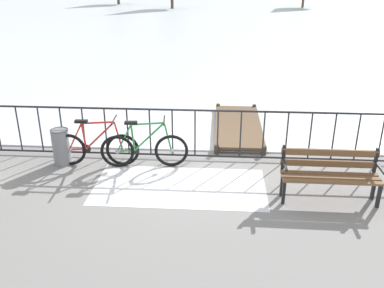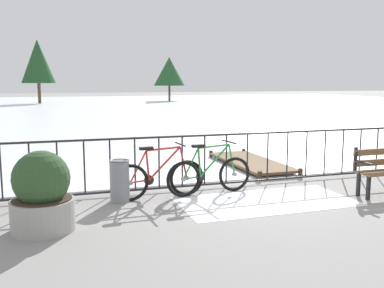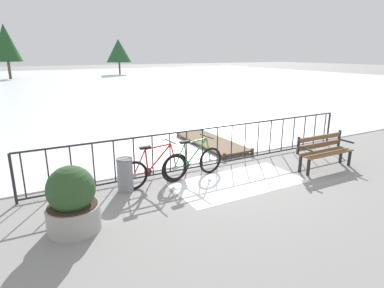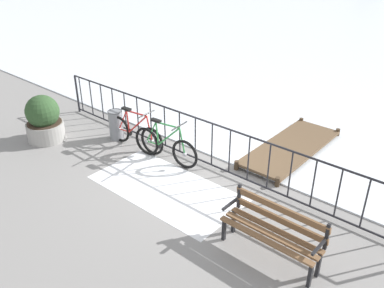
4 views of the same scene
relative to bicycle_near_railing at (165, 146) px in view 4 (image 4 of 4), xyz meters
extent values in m
plane|color=gray|center=(0.74, 0.42, -0.37)|extent=(160.00, 160.00, 0.00)
cube|color=white|center=(0.77, -0.78, -0.36)|extent=(3.06, 1.54, 0.01)
cylinder|color=#232328|center=(0.74, 0.42, 0.68)|extent=(9.00, 0.04, 0.04)
cylinder|color=#232328|center=(0.74, 0.42, -0.29)|extent=(9.00, 0.04, 0.04)
cylinder|color=#232328|center=(-3.76, 0.42, 0.16)|extent=(0.06, 0.06, 1.05)
cylinder|color=#232328|center=(-3.58, 0.42, 0.20)|extent=(0.03, 0.03, 0.97)
cylinder|color=#232328|center=(-3.13, 0.42, 0.20)|extent=(0.03, 0.03, 0.97)
cylinder|color=#232328|center=(-2.67, 0.42, 0.20)|extent=(0.03, 0.03, 0.97)
cylinder|color=#232328|center=(-2.22, 0.42, 0.20)|extent=(0.03, 0.03, 0.97)
cylinder|color=#232328|center=(-1.76, 0.42, 0.20)|extent=(0.03, 0.03, 0.97)
cylinder|color=#232328|center=(-1.31, 0.42, 0.20)|extent=(0.03, 0.03, 0.97)
cylinder|color=#232328|center=(-0.85, 0.42, 0.20)|extent=(0.03, 0.03, 0.97)
cylinder|color=#232328|center=(-0.40, 0.42, 0.20)|extent=(0.03, 0.03, 0.97)
cylinder|color=#232328|center=(0.05, 0.42, 0.20)|extent=(0.03, 0.03, 0.97)
cylinder|color=#232328|center=(0.51, 0.42, 0.20)|extent=(0.03, 0.03, 0.97)
cylinder|color=#232328|center=(0.96, 0.42, 0.20)|extent=(0.03, 0.03, 0.97)
cylinder|color=#232328|center=(1.42, 0.42, 0.20)|extent=(0.03, 0.03, 0.97)
cylinder|color=#232328|center=(1.87, 0.42, 0.20)|extent=(0.03, 0.03, 0.97)
cylinder|color=#232328|center=(2.33, 0.42, 0.20)|extent=(0.03, 0.03, 0.97)
cylinder|color=#232328|center=(2.78, 0.42, 0.20)|extent=(0.03, 0.03, 0.97)
cylinder|color=#232328|center=(3.24, 0.42, 0.20)|extent=(0.03, 0.03, 0.97)
cylinder|color=#232328|center=(3.69, 0.42, 0.20)|extent=(0.03, 0.03, 0.97)
cylinder|color=#232328|center=(4.15, 0.42, 0.20)|extent=(0.03, 0.03, 0.97)
torus|color=black|center=(-0.52, -0.05, -0.04)|extent=(0.66, 0.12, 0.66)
cylinder|color=gray|center=(-0.52, -0.05, -0.04)|extent=(0.08, 0.07, 0.08)
torus|color=black|center=(0.53, 0.05, -0.04)|extent=(0.66, 0.12, 0.66)
cylinder|color=gray|center=(0.53, 0.05, -0.04)|extent=(0.08, 0.07, 0.08)
cylinder|color=#2D843D|center=(-0.21, -0.02, 0.25)|extent=(0.08, 0.04, 0.53)
cylinder|color=#2D843D|center=(0.11, 0.01, 0.26)|extent=(0.61, 0.10, 0.59)
cylinder|color=#2D843D|center=(0.09, 0.01, 0.53)|extent=(0.63, 0.10, 0.07)
cylinder|color=#2D843D|center=(-0.35, -0.03, -0.03)|extent=(0.34, 0.06, 0.05)
cylinder|color=#2D843D|center=(-0.37, -0.04, 0.24)|extent=(0.32, 0.06, 0.56)
cylinder|color=#2D843D|center=(0.46, 0.05, 0.25)|extent=(0.16, 0.05, 0.59)
cube|color=black|center=(-0.23, -0.02, 0.55)|extent=(0.25, 0.12, 0.05)
cylinder|color=black|center=(0.40, 0.04, 0.59)|extent=(0.08, 0.52, 0.03)
cylinder|color=black|center=(-0.18, -0.02, -0.02)|extent=(0.18, 0.04, 0.18)
torus|color=black|center=(-1.48, -0.03, -0.04)|extent=(0.66, 0.10, 0.66)
cylinder|color=gray|center=(-1.48, -0.03, -0.04)|extent=(0.08, 0.06, 0.08)
torus|color=black|center=(-0.43, 0.03, -0.04)|extent=(0.66, 0.10, 0.66)
cylinder|color=gray|center=(-0.43, 0.03, -0.04)|extent=(0.08, 0.06, 0.08)
cylinder|color=red|center=(-1.17, -0.01, 0.25)|extent=(0.08, 0.04, 0.53)
cylinder|color=red|center=(-0.85, 0.00, 0.26)|extent=(0.61, 0.07, 0.59)
cylinder|color=red|center=(-0.87, 0.00, 0.53)|extent=(0.63, 0.07, 0.07)
cylinder|color=red|center=(-1.31, -0.02, -0.03)|extent=(0.34, 0.05, 0.05)
cylinder|color=red|center=(-1.33, -0.02, 0.24)|extent=(0.32, 0.05, 0.56)
cylinder|color=red|center=(-0.50, 0.02, 0.25)|extent=(0.16, 0.04, 0.59)
cube|color=black|center=(-1.19, -0.01, 0.55)|extent=(0.25, 0.11, 0.05)
cylinder|color=black|center=(-0.56, 0.02, 0.59)|extent=(0.06, 0.52, 0.03)
cylinder|color=black|center=(-1.15, -0.01, -0.02)|extent=(0.18, 0.03, 0.18)
cube|color=brown|center=(3.29, -0.97, 0.07)|extent=(1.60, 0.12, 0.04)
cube|color=brown|center=(3.29, -1.12, 0.07)|extent=(1.60, 0.12, 0.04)
cube|color=brown|center=(3.29, -1.28, 0.07)|extent=(1.60, 0.12, 0.04)
cube|color=brown|center=(3.29, -0.87, 0.21)|extent=(1.60, 0.07, 0.12)
cube|color=brown|center=(3.29, -0.87, 0.41)|extent=(1.60, 0.07, 0.12)
cube|color=black|center=(4.05, -1.26, -0.15)|extent=(0.05, 0.06, 0.44)
cube|color=black|center=(4.05, -1.00, -0.15)|extent=(0.05, 0.06, 0.44)
cube|color=black|center=(4.05, -0.88, 0.30)|extent=(0.05, 0.04, 0.45)
cube|color=black|center=(4.05, -1.13, 0.27)|extent=(0.04, 0.40, 0.04)
cube|color=black|center=(2.53, -1.25, -0.15)|extent=(0.05, 0.06, 0.44)
cube|color=black|center=(2.53, -0.98, -0.15)|extent=(0.05, 0.06, 0.44)
cube|color=black|center=(2.53, -0.86, 0.30)|extent=(0.05, 0.04, 0.45)
cube|color=black|center=(2.53, -1.11, 0.27)|extent=(0.04, 0.40, 0.04)
cylinder|color=#9E9B96|center=(-2.91, -1.13, -0.15)|extent=(0.88, 0.88, 0.44)
cylinder|color=#38281E|center=(-2.91, -1.13, 0.08)|extent=(0.81, 0.81, 0.02)
sphere|color=#2D4C28|center=(-2.91, -1.13, 0.37)|extent=(0.79, 0.79, 0.79)
cylinder|color=gray|center=(-1.66, 0.02, -0.01)|extent=(0.34, 0.34, 0.72)
torus|color=#494A4E|center=(-1.66, 0.02, 0.35)|extent=(0.35, 0.35, 0.02)
cube|color=brown|center=(1.90, 2.18, -0.25)|extent=(1.10, 2.92, 0.06)
cylinder|color=#433323|center=(1.40, 0.72, -0.27)|extent=(0.10, 0.10, 0.20)
cylinder|color=#433323|center=(2.39, 0.72, -0.27)|extent=(0.10, 0.10, 0.20)
cylinder|color=#433323|center=(1.40, 3.64, -0.27)|extent=(0.10, 0.10, 0.20)
cylinder|color=#433323|center=(2.39, 3.64, -0.27)|extent=(0.10, 0.10, 0.20)
camera|label=1|loc=(1.43, -7.33, 3.20)|focal=38.87mm
camera|label=2|loc=(-2.76, -7.35, 1.70)|focal=40.50mm
camera|label=3|loc=(-3.53, -6.38, 2.52)|focal=30.22mm
camera|label=4|loc=(5.52, -5.53, 4.15)|focal=37.99mm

